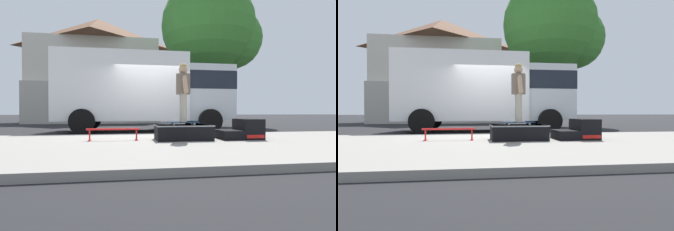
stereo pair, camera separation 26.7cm
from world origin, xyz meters
TOP-DOWN VIEW (x-y plane):
  - ground_plane at (0.00, 0.00)m, footprint 140.00×140.00m
  - sidewalk_slab at (0.00, -3.00)m, footprint 50.00×5.00m
  - skate_box at (0.47, -2.43)m, footprint 1.33×0.79m
  - kicker_ramp at (1.96, -2.43)m, footprint 1.00×0.81m
  - grind_rail at (-1.17, -2.28)m, footprint 1.24×0.28m
  - skateboard at (0.46, -2.48)m, footprint 0.79×0.25m
  - skater_kid at (0.46, -2.48)m, footprint 0.34×0.71m
  - box_truck at (-0.02, 2.20)m, footprint 6.91×2.63m
  - street_tree_main at (4.02, 5.72)m, footprint 5.73×5.21m
  - house_behind at (-3.00, 13.62)m, footprint 9.54×8.23m

SIDE VIEW (x-z plane):
  - ground_plane at x=0.00m, z-range 0.00..0.00m
  - sidewalk_slab at x=0.00m, z-range 0.00..0.12m
  - skate_box at x=0.47m, z-range 0.13..0.49m
  - kicker_ramp at x=1.96m, z-range 0.08..0.57m
  - grind_rail at x=-1.17m, z-range 0.19..0.47m
  - skateboard at x=0.46m, z-range 0.50..0.57m
  - skater_kid at x=0.46m, z-range 0.67..2.05m
  - box_truck at x=-0.02m, z-range 0.18..3.23m
  - house_behind at x=-3.00m, z-range 0.04..8.44m
  - street_tree_main at x=4.02m, z-range 1.33..9.54m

